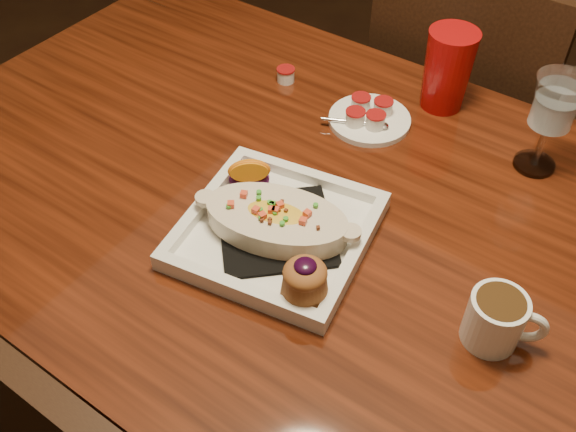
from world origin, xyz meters
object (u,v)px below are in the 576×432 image
Objects in this scene: chair_far at (460,125)px; saucer at (368,117)px; goblet at (554,108)px; plate at (278,230)px; coffee_mug at (497,318)px; table at (319,245)px; red_tumbler at (448,70)px.

chair_far reaches higher than saucer.
plate is at bearing -122.84° from goblet.
goblet reaches higher than saucer.
chair_far is 0.48m from saucer.
plate is 3.01× the size of coffee_mug.
table is 0.16m from plate.
saucer is at bearing -168.42° from goblet.
table is 0.25m from saucer.
coffee_mug is at bearing -14.25° from table.
coffee_mug is (0.32, -0.08, 0.14)m from table.
goblet reaches higher than coffee_mug.
saucer is (-0.36, 0.31, -0.03)m from coffee_mug.
chair_far is 0.56m from goblet.
coffee_mug is 0.68× the size of red_tumbler.
goblet reaches higher than table.
table is 1.61× the size of chair_far.
chair_far reaches higher than coffee_mug.
coffee_mug is at bearing -78.36° from goblet.
saucer is (-0.29, -0.06, -0.11)m from goblet.
table is at bearing -78.31° from saucer.
plate is at bearing 89.33° from chair_far.
goblet is (0.24, 0.28, 0.22)m from table.
coffee_mug is 0.69× the size of saucer.
chair_far is 6.26× the size of saucer.
table is 4.84× the size of plate.
chair_far is at bearing 83.45° from saucer.
red_tumbler is (0.04, -0.28, 0.32)m from chair_far.
goblet is (-0.08, 0.36, 0.08)m from coffee_mug.
chair_far reaches higher than goblet.
table is 8.71× the size of goblet.
plate is 0.46m from red_tumbler.
plate is at bearing -94.69° from table.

